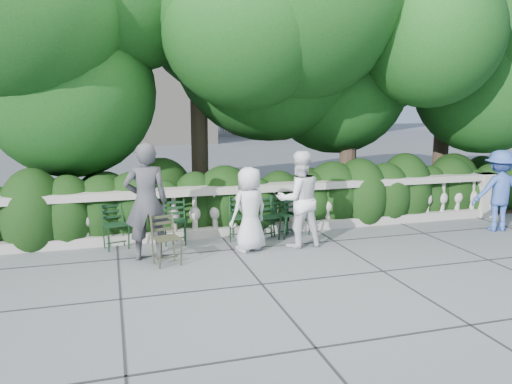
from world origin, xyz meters
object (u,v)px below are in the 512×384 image
object	(u,v)px
chair_d	(291,238)
person_businessman	(250,209)
chair_b	(119,251)
chair_e	(271,241)
chair_a	(176,246)
chair_c	(240,242)
chair_weathered	(171,267)
person_older_blue	(499,191)
chair_f	(303,237)
person_casual_man	(299,199)
person_woman_grey	(146,202)

from	to	relation	value
chair_d	person_businessman	xyz separation A→B (m)	(-1.00, -0.56, 0.76)
chair_b	chair_d	bearing A→B (deg)	-16.42
chair_e	chair_a	bearing A→B (deg)	163.22
chair_a	chair_c	distance (m)	1.21
chair_weathered	chair_e	bearing A→B (deg)	11.66
chair_b	person_businessman	world-z (taller)	person_businessman
chair_d	person_older_blue	bearing A→B (deg)	-31.06
chair_e	chair_weathered	bearing A→B (deg)	-165.09
chair_c	person_businessman	size ratio (longest dim) A/B	0.56
chair_b	person_older_blue	size ratio (longest dim) A/B	0.50
chair_b	person_businessman	xyz separation A→B (m)	(2.26, -0.64, 0.76)
chair_f	person_casual_man	size ratio (longest dim) A/B	0.48
chair_b	chair_a	bearing A→B (deg)	-15.37
chair_b	chair_weathered	xyz separation A→B (m)	(0.78, -1.17, 0.00)
chair_b	person_casual_man	size ratio (longest dim) A/B	0.48
chair_a	person_businessman	bearing A→B (deg)	-22.50
chair_b	chair_d	xyz separation A→B (m)	(3.25, -0.08, 0.00)
chair_a	chair_f	bearing A→B (deg)	3.12
chair_weathered	person_businessman	distance (m)	1.74
person_woman_grey	person_older_blue	distance (m)	7.08
chair_weathered	chair_b	bearing A→B (deg)	109.68
chair_d	person_casual_man	world-z (taller)	person_casual_man
chair_a	chair_b	distance (m)	1.02
chair_e	chair_f	xyz separation A→B (m)	(0.70, 0.12, 0.00)
chair_e	person_older_blue	distance (m)	4.84
chair_weathered	person_woman_grey	distance (m)	1.18
chair_b	chair_e	size ratio (longest dim) A/B	1.00
person_casual_man	chair_c	bearing A→B (deg)	-31.39
chair_weathered	person_casual_man	xyz separation A→B (m)	(2.41, 0.54, 0.88)
chair_a	person_woman_grey	distance (m)	1.28
chair_a	chair_weathered	bearing A→B (deg)	-96.95
person_older_blue	chair_c	bearing A→B (deg)	1.90
chair_weathered	person_woman_grey	xyz separation A→B (m)	(-0.31, 0.55, 0.99)
person_businessman	chair_d	bearing A→B (deg)	-173.75
person_older_blue	person_businessman	bearing A→B (deg)	7.84
chair_b	person_businessman	size ratio (longest dim) A/B	0.56
chair_f	person_businessman	size ratio (longest dim) A/B	0.56
person_woman_grey	chair_f	bearing A→B (deg)	-170.07
chair_d	person_older_blue	world-z (taller)	person_older_blue
chair_f	chair_weathered	bearing A→B (deg)	176.46
chair_d	person_woman_grey	xyz separation A→B (m)	(-2.78, -0.53, 0.99)
chair_weathered	person_businessman	bearing A→B (deg)	5.59
chair_e	chair_weathered	distance (m)	2.24
chair_d	person_casual_man	bearing A→B (deg)	-118.93
person_businessman	person_woman_grey	xyz separation A→B (m)	(-1.78, 0.03, 0.23)
chair_a	person_businessman	distance (m)	1.58
chair_b	person_older_blue	xyz separation A→B (m)	(7.54, -0.71, 0.83)
chair_d	person_woman_grey	size ratio (longest dim) A/B	0.42
person_businessman	person_older_blue	bearing A→B (deg)	156.23
chair_a	chair_weathered	distance (m)	1.18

